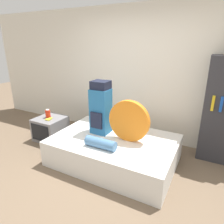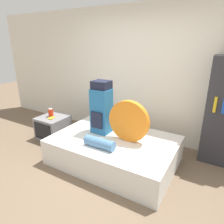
% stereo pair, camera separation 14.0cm
% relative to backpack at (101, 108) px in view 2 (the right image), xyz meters
% --- Properties ---
extents(ground_plane, '(16.00, 16.00, 0.00)m').
position_rel_backpack_xyz_m(ground_plane, '(0.31, -0.83, -0.87)').
color(ground_plane, brown).
extents(wall_back, '(8.00, 0.05, 2.60)m').
position_rel_backpack_xyz_m(wall_back, '(0.31, 1.02, 0.43)').
color(wall_back, silver).
rests_on(wall_back, ground_plane).
extents(bed, '(1.97, 1.35, 0.43)m').
position_rel_backpack_xyz_m(bed, '(0.31, -0.11, -0.65)').
color(bed, white).
rests_on(bed, ground_plane).
extents(backpack, '(0.30, 0.30, 0.90)m').
position_rel_backpack_xyz_m(backpack, '(0.00, 0.00, 0.00)').
color(backpack, '#23669E').
rests_on(backpack, bed).
extents(tent_bag, '(0.66, 0.09, 0.66)m').
position_rel_backpack_xyz_m(tent_bag, '(0.55, -0.06, -0.11)').
color(tent_bag, orange).
rests_on(tent_bag, bed).
extents(sleeping_roll, '(0.48, 0.15, 0.15)m').
position_rel_backpack_xyz_m(sleeping_roll, '(0.28, -0.48, -0.36)').
color(sleeping_roll, teal).
rests_on(sleeping_roll, bed).
extents(television, '(0.55, 0.58, 0.46)m').
position_rel_backpack_xyz_m(television, '(-1.24, 0.02, -0.64)').
color(television, gray).
rests_on(television, ground_plane).
extents(canister, '(0.10, 0.10, 0.17)m').
position_rel_backpack_xyz_m(canister, '(-1.27, 0.03, -0.32)').
color(canister, red).
rests_on(canister, television).
extents(banana_bunch, '(0.13, 0.17, 0.03)m').
position_rel_backpack_xyz_m(banana_bunch, '(-1.17, -0.04, -0.39)').
color(banana_bunch, yellow).
rests_on(banana_bunch, television).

